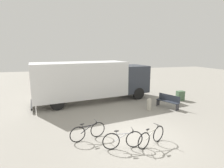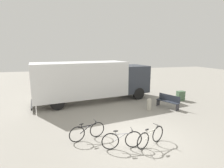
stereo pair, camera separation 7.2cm
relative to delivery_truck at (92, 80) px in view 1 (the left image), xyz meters
name	(u,v)px [view 1 (the left image)]	position (x,y,z in m)	size (l,w,h in m)	color
ground_plane	(137,138)	(0.93, -6.57, -1.73)	(60.00, 60.00, 0.00)	gray
delivery_truck	(92,80)	(0.00, 0.00, 0.00)	(9.39, 3.73, 3.10)	white
park_bench	(168,101)	(4.79, -3.20, -1.22)	(1.02, 1.65, 0.92)	#282D38
bicycle_near	(88,131)	(-1.28, -6.08, -1.35)	(1.65, 0.53, 0.81)	black
bicycle_middle	(123,140)	(-0.03, -7.22, -1.35)	(1.68, 0.44, 0.81)	black
bicycle_far	(151,137)	(1.21, -7.32, -1.35)	(1.57, 0.71, 0.81)	black
bollard_near_bench	(149,103)	(3.31, -3.23, -1.28)	(0.32, 0.32, 0.83)	#B2AD9E
utility_box	(180,96)	(6.83, -1.85, -1.35)	(0.59, 0.38, 0.77)	#4C6B4C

